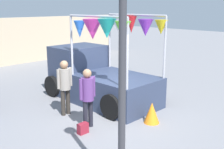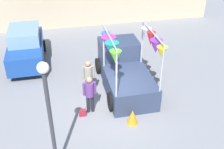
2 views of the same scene
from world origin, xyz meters
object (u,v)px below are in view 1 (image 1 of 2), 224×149
(person_customer, at_px, (88,93))
(person_vendor, at_px, (65,82))
(vendor_truck, at_px, (96,74))
(street_lamp, at_px, (122,54))
(handbag, at_px, (83,128))
(folded_kite_bundle_tangerine, at_px, (152,113))

(person_customer, xyz_separation_m, person_vendor, (0.12, 1.19, 0.03))
(vendor_truck, xyz_separation_m, street_lamp, (-3.26, -4.25, 1.62))
(handbag, xyz_separation_m, folded_kite_bundle_tangerine, (1.82, -0.84, 0.16))
(street_lamp, bearing_deg, person_vendor, 67.31)
(person_customer, distance_m, person_vendor, 1.20)
(vendor_truck, height_order, person_customer, vendor_truck)
(vendor_truck, height_order, street_lamp, street_lamp)
(street_lamp, bearing_deg, folded_kite_bundle_tangerine, 28.08)
(vendor_truck, bearing_deg, street_lamp, -127.51)
(person_vendor, height_order, folded_kite_bundle_tangerine, person_vendor)
(vendor_truck, distance_m, person_customer, 2.44)
(street_lamp, distance_m, folded_kite_bundle_tangerine, 4.00)
(person_vendor, relative_size, folded_kite_bundle_tangerine, 2.80)
(person_customer, height_order, folded_kite_bundle_tangerine, person_customer)
(vendor_truck, bearing_deg, person_vendor, -164.91)
(street_lamp, bearing_deg, vendor_truck, 52.49)
(vendor_truck, distance_m, street_lamp, 5.60)
(person_customer, distance_m, folded_kite_bundle_tangerine, 1.93)
(person_vendor, xyz_separation_m, folded_kite_bundle_tangerine, (1.34, -2.24, -0.71))
(handbag, height_order, folded_kite_bundle_tangerine, folded_kite_bundle_tangerine)
(folded_kite_bundle_tangerine, bearing_deg, person_vendor, 121.01)
(person_customer, distance_m, handbag, 0.93)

